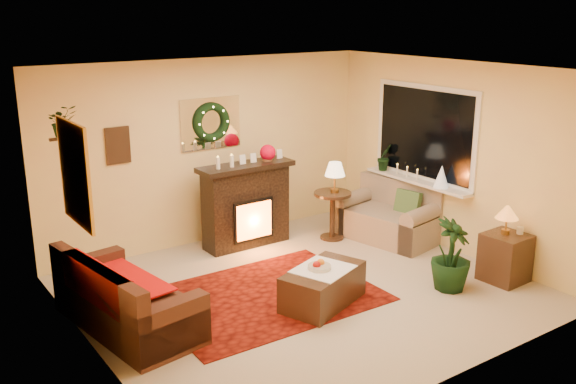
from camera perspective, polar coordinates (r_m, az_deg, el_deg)
floor at (r=7.72m, az=1.50°, el=-8.82°), size 5.00×5.00×0.00m
ceiling at (r=7.03m, az=1.66°, el=10.76°), size 5.00×5.00×0.00m
wall_back at (r=9.12m, az=-6.86°, el=3.62°), size 5.00×5.00×0.00m
wall_front at (r=5.71m, az=15.15°, el=-4.50°), size 5.00×5.00×0.00m
wall_left at (r=6.19m, az=-17.42°, el=-3.09°), size 4.50×4.50×0.00m
wall_right at (r=8.94m, az=14.59°, el=2.96°), size 4.50×4.50×0.00m
area_rug at (r=7.59m, az=-2.08°, el=-9.24°), size 2.56×1.94×0.01m
sofa at (r=6.96m, az=-14.14°, el=-8.36°), size 1.06×1.93×0.79m
red_throw at (r=7.08m, az=-14.85°, el=-7.75°), size 0.72×1.18×0.02m
fireplace at (r=9.01m, az=-3.76°, el=-1.40°), size 1.22×0.39×1.11m
poinsettia at (r=8.98m, az=-1.81°, el=3.53°), size 0.22×0.22×0.22m
mantel_candle_a at (r=8.56m, az=-6.24°, el=2.54°), size 0.06×0.06×0.17m
mantel_candle_b at (r=8.65m, az=-5.02°, el=2.72°), size 0.06×0.06×0.17m
mantel_mirror at (r=9.03m, az=-6.88°, el=6.08°), size 0.92×0.02×0.72m
wreath at (r=8.99m, az=-6.77°, el=6.17°), size 0.55×0.11×0.55m
wall_art at (r=8.52m, az=-14.89°, el=4.02°), size 0.32×0.03×0.48m
gold_mirror at (r=6.34m, az=-18.43°, el=1.54°), size 0.03×0.84×1.00m
hanging_plant at (r=7.04m, az=-19.30°, el=4.68°), size 0.33×0.28×0.36m
loveseat at (r=9.38m, az=8.85°, el=-1.68°), size 1.08×1.56×0.83m
window_frame at (r=9.24m, az=12.06°, el=5.12°), size 0.03×1.86×1.36m
window_glass at (r=9.23m, az=12.00°, el=5.11°), size 0.02×1.70×1.22m
window_sill at (r=9.31m, az=11.37°, el=0.95°), size 0.22×1.86×0.04m
mini_tree at (r=8.96m, az=13.48°, el=1.34°), size 0.21×0.21×0.31m
sill_plant at (r=9.73m, az=8.57°, el=3.04°), size 0.29×0.23×0.52m
side_table_round at (r=9.32m, az=3.95°, el=-2.24°), size 0.65×0.65×0.70m
lamp_cream at (r=9.17m, az=4.18°, el=1.06°), size 0.29×0.29×0.45m
end_table_square at (r=8.35m, az=18.71°, el=-5.73°), size 0.51×0.51×0.60m
lamp_tiffany at (r=8.21m, az=18.83°, el=-2.59°), size 0.28×0.28×0.41m
coffee_table at (r=7.34m, az=3.11°, el=-8.44°), size 1.15×0.88×0.43m
fruit_bowl at (r=7.23m, az=2.81°, el=-6.73°), size 0.26×0.26×0.06m
floor_palm at (r=7.86m, az=14.32°, el=-5.34°), size 1.89×1.89×2.60m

